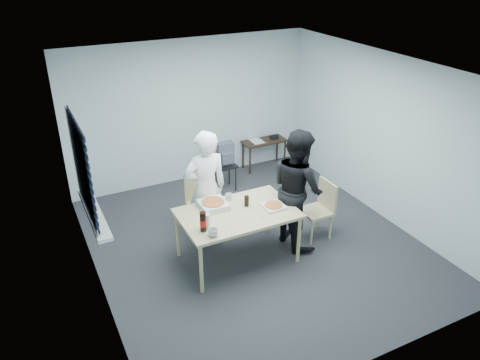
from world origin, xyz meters
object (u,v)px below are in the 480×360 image
mug_a (213,233)px  soda_bottle (203,222)px  chair_right (321,205)px  chair_far (200,198)px  stool (225,170)px  backpack (225,154)px  mug_b (229,197)px  person_black (297,188)px  dining_table (238,216)px  person_white (206,189)px  side_table (264,144)px

mug_a → soda_bottle: bearing=112.4°
chair_right → soda_bottle: 2.02m
chair_far → mug_a: 1.48m
chair_right → stool: chair_right is taller
backpack → mug_b: bearing=-129.2°
chair_right → mug_a: (-1.91, -0.38, 0.30)m
person_black → soda_bottle: bearing=99.2°
backpack → person_black: bearing=-99.3°
chair_right → soda_bottle: bearing=-173.7°
person_black → backpack: size_ratio=4.30×
dining_table → chair_far: bearing=98.0°
person_black → mug_a: size_ratio=14.39×
stool → person_white: bearing=-124.1°
dining_table → person_black: 0.98m
side_table → mug_b: bearing=-129.6°
mug_a → mug_b: 0.93m
stool → mug_b: 1.82m
mug_b → mug_a: bearing=-127.4°
chair_right → mug_b: bearing=165.1°
dining_table → mug_a: size_ratio=12.74×
backpack → stool: bearing=73.9°
stool → person_black: bearing=-83.2°
backpack → soda_bottle: size_ratio=1.52×
person_black → side_table: person_black is taller
side_table → mug_a: mug_a is taller
person_white → person_black: (1.18, -0.55, 0.00)m
dining_table → backpack: bearing=69.6°
person_black → side_table: 2.65m
side_table → soda_bottle: size_ratio=3.18×
soda_bottle → person_white: bearing=65.1°
side_table → stool: bearing=-154.4°
side_table → mug_a: (-2.34, -2.89, 0.32)m
stool → chair_right: bearing=-71.8°
chair_far → side_table: (1.96, 1.49, -0.02)m
chair_far → person_black: (1.11, -0.98, 0.37)m
person_white → mug_a: size_ratio=14.39×
person_white → stool: (0.95, 1.40, -0.50)m
side_table → stool: 1.20m
dining_table → side_table: 3.10m
person_black → side_table: bearing=-19.0°
side_table → mug_a: 3.73m
person_white → backpack: person_white is taller
person_white → backpack: bearing=-124.3°
mug_b → person_white: bearing=138.4°
stool → backpack: (-0.00, -0.01, 0.31)m
chair_right → chair_far: bearing=146.4°
dining_table → side_table: bearing=54.1°
dining_table → stool: size_ratio=3.14×
chair_far → dining_table: bearing=-82.0°
side_table → backpack: (-1.08, -0.53, 0.21)m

